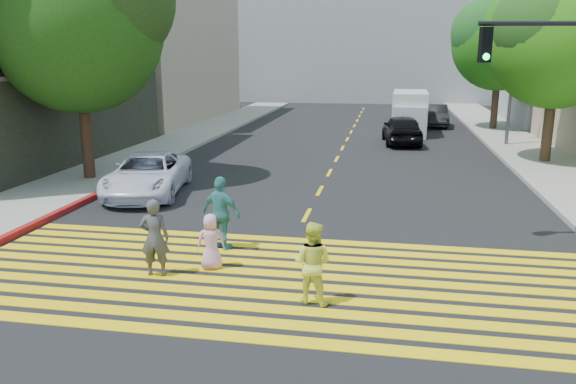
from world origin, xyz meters
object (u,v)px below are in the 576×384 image
(pedestrian_extra, at_px, (221,213))
(dark_car_near, at_px, (402,129))
(tree_right_far, at_px, (502,37))
(dark_car_parked, at_px, (435,116))
(tree_left, at_px, (79,17))
(tree_right_near, at_px, (560,34))
(white_sedan, at_px, (148,175))
(pedestrian_man, at_px, (155,238))
(pedestrian_child, at_px, (211,242))
(pedestrian_woman, at_px, (312,263))
(white_van, at_px, (410,114))
(silver_car, at_px, (406,110))

(pedestrian_extra, bearing_deg, dark_car_near, -85.25)
(tree_right_far, bearing_deg, dark_car_parked, 156.59)
(tree_left, xyz_separation_m, tree_right_far, (16.67, 17.26, -0.25))
(tree_left, distance_m, pedestrian_extra, 10.31)
(tree_right_near, xyz_separation_m, dark_car_parked, (-3.62, 12.35, -4.55))
(pedestrian_extra, xyz_separation_m, white_sedan, (-3.91, 4.70, -0.21))
(dark_car_parked, bearing_deg, pedestrian_man, -105.56)
(tree_right_far, distance_m, pedestrian_child, 27.00)
(pedestrian_woman, relative_size, white_van, 0.30)
(pedestrian_child, height_order, dark_car_parked, dark_car_parked)
(dark_car_near, height_order, white_van, white_van)
(white_sedan, relative_size, white_van, 0.93)
(pedestrian_man, relative_size, white_sedan, 0.34)
(pedestrian_woman, bearing_deg, pedestrian_man, -0.41)
(tree_left, bearing_deg, tree_right_near, 20.64)
(tree_right_near, bearing_deg, tree_right_far, 91.30)
(pedestrian_extra, height_order, silver_car, pedestrian_extra)
(pedestrian_extra, relative_size, white_van, 0.34)
(pedestrian_extra, relative_size, white_sedan, 0.37)
(pedestrian_woman, distance_m, white_van, 23.76)
(tree_right_far, relative_size, pedestrian_man, 4.95)
(pedestrian_woman, xyz_separation_m, silver_car, (2.36, 31.04, -0.10))
(tree_right_near, distance_m, pedestrian_child, 17.69)
(tree_right_near, height_order, silver_car, tree_right_near)
(pedestrian_child, relative_size, dark_car_parked, 0.29)
(tree_right_near, bearing_deg, dark_car_near, 142.28)
(tree_left, distance_m, pedestrian_child, 11.29)
(pedestrian_man, xyz_separation_m, silver_car, (5.69, 30.32, -0.14))
(pedestrian_man, bearing_deg, silver_car, -111.15)
(tree_right_near, height_order, white_sedan, tree_right_near)
(pedestrian_extra, height_order, white_van, white_van)
(tree_right_far, height_order, pedestrian_child, tree_right_far)
(pedestrian_man, relative_size, dark_car_near, 0.37)
(tree_right_near, height_order, pedestrian_woman, tree_right_near)
(white_sedan, xyz_separation_m, dark_car_near, (8.30, 12.36, 0.09))
(tree_right_near, distance_m, pedestrian_woman, 17.52)
(pedestrian_man, distance_m, dark_car_near, 19.57)
(tree_right_near, bearing_deg, pedestrian_woman, -117.21)
(tree_left, relative_size, pedestrian_man, 5.19)
(pedestrian_man, xyz_separation_m, pedestrian_woman, (3.33, -0.72, -0.04))
(pedestrian_woman, distance_m, dark_car_parked, 27.73)
(pedestrian_man, height_order, pedestrian_child, pedestrian_man)
(tree_left, height_order, dark_car_near, tree_left)
(tree_left, relative_size, white_van, 1.65)
(dark_car_parked, bearing_deg, silver_car, 115.99)
(tree_right_near, xyz_separation_m, pedestrian_child, (-10.07, -13.79, -4.63))
(pedestrian_extra, xyz_separation_m, white_van, (4.86, 21.13, 0.26))
(tree_right_near, bearing_deg, white_van, 121.94)
(pedestrian_woman, distance_m, silver_car, 31.13)
(dark_car_near, bearing_deg, silver_car, -97.29)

